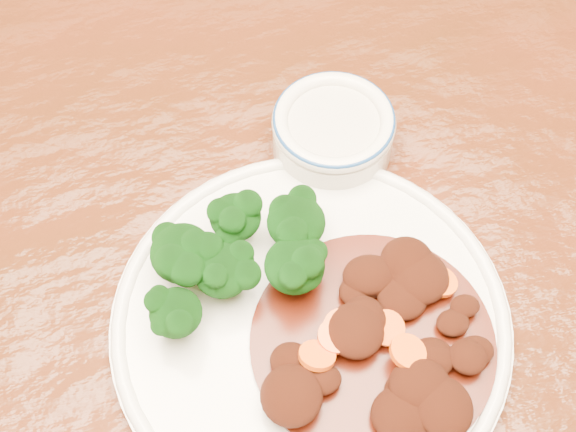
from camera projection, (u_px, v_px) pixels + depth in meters
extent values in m
cube|color=#4E1D0D|center=(278.00, 242.00, 0.67)|extent=(1.57, 1.03, 0.04)
cylinder|color=white|center=(311.00, 324.00, 0.61)|extent=(0.30, 0.30, 0.01)
torus|color=white|center=(311.00, 320.00, 0.60)|extent=(0.30, 0.30, 0.01)
cylinder|color=#60904A|center=(179.00, 325.00, 0.59)|extent=(0.01, 0.01, 0.02)
ellipsoid|color=black|center=(176.00, 313.00, 0.57)|extent=(0.04, 0.04, 0.03)
cylinder|color=#60904A|center=(225.00, 285.00, 0.61)|extent=(0.01, 0.01, 0.02)
ellipsoid|color=black|center=(222.00, 271.00, 0.59)|extent=(0.04, 0.04, 0.03)
cylinder|color=#60904A|center=(294.00, 280.00, 0.61)|extent=(0.01, 0.01, 0.02)
ellipsoid|color=black|center=(295.00, 266.00, 0.59)|extent=(0.05, 0.05, 0.04)
cylinder|color=#60904A|center=(296.00, 238.00, 0.63)|extent=(0.01, 0.01, 0.02)
ellipsoid|color=black|center=(296.00, 222.00, 0.61)|extent=(0.05, 0.05, 0.04)
cylinder|color=#60904A|center=(186.00, 269.00, 0.61)|extent=(0.01, 0.01, 0.02)
ellipsoid|color=black|center=(182.00, 253.00, 0.59)|extent=(0.05, 0.05, 0.04)
cylinder|color=#60904A|center=(237.00, 232.00, 0.63)|extent=(0.01, 0.01, 0.02)
ellipsoid|color=black|center=(235.00, 217.00, 0.61)|extent=(0.04, 0.04, 0.03)
cylinder|color=#4A1308|center=(373.00, 342.00, 0.59)|extent=(0.18, 0.18, 0.00)
ellipsoid|color=black|center=(402.00, 414.00, 0.55)|extent=(0.04, 0.04, 0.02)
ellipsoid|color=black|center=(420.00, 277.00, 0.60)|extent=(0.04, 0.05, 0.02)
ellipsoid|color=black|center=(407.00, 260.00, 0.61)|extent=(0.04, 0.04, 0.02)
ellipsoid|color=black|center=(453.00, 323.00, 0.59)|extent=(0.02, 0.02, 0.01)
ellipsoid|color=black|center=(402.00, 297.00, 0.60)|extent=(0.04, 0.04, 0.02)
ellipsoid|color=black|center=(475.00, 351.00, 0.58)|extent=(0.03, 0.02, 0.01)
ellipsoid|color=black|center=(291.00, 396.00, 0.55)|extent=(0.04, 0.05, 0.02)
ellipsoid|color=black|center=(406.00, 390.00, 0.56)|extent=(0.03, 0.03, 0.02)
ellipsoid|color=black|center=(291.00, 391.00, 0.56)|extent=(0.03, 0.03, 0.02)
ellipsoid|color=black|center=(355.00, 331.00, 0.58)|extent=(0.04, 0.04, 0.02)
ellipsoid|color=black|center=(420.00, 385.00, 0.56)|extent=(0.04, 0.04, 0.02)
ellipsoid|color=black|center=(322.00, 380.00, 0.56)|extent=(0.03, 0.02, 0.01)
ellipsoid|color=black|center=(465.00, 306.00, 0.59)|extent=(0.02, 0.02, 0.01)
ellipsoid|color=black|center=(443.00, 407.00, 0.55)|extent=(0.04, 0.04, 0.02)
ellipsoid|color=black|center=(354.00, 292.00, 0.60)|extent=(0.02, 0.02, 0.01)
ellipsoid|color=black|center=(372.00, 285.00, 0.61)|extent=(0.02, 0.02, 0.01)
ellipsoid|color=black|center=(364.00, 317.00, 0.58)|extent=(0.03, 0.03, 0.02)
ellipsoid|color=black|center=(290.00, 360.00, 0.57)|extent=(0.03, 0.03, 0.01)
ellipsoid|color=black|center=(410.00, 268.00, 0.61)|extent=(0.04, 0.04, 0.02)
ellipsoid|color=black|center=(369.00, 275.00, 0.60)|extent=(0.04, 0.03, 0.02)
ellipsoid|color=black|center=(431.00, 358.00, 0.57)|extent=(0.03, 0.03, 0.02)
ellipsoid|color=black|center=(468.00, 357.00, 0.57)|extent=(0.03, 0.03, 0.01)
cylinder|color=#F9530D|center=(387.00, 328.00, 0.58)|extent=(0.04, 0.04, 0.01)
cylinder|color=#F9530D|center=(341.00, 327.00, 0.58)|extent=(0.04, 0.04, 0.01)
cylinder|color=#F9530D|center=(440.00, 282.00, 0.60)|extent=(0.04, 0.04, 0.01)
cylinder|color=#F9530D|center=(336.00, 336.00, 0.57)|extent=(0.04, 0.04, 0.01)
cylinder|color=#F9530D|center=(408.00, 352.00, 0.56)|extent=(0.03, 0.03, 0.01)
cylinder|color=#F9530D|center=(317.00, 356.00, 0.57)|extent=(0.03, 0.03, 0.02)
cylinder|color=white|center=(333.00, 138.00, 0.68)|extent=(0.10, 0.10, 0.03)
cylinder|color=beige|center=(334.00, 124.00, 0.67)|extent=(0.08, 0.08, 0.01)
torus|color=white|center=(334.00, 121.00, 0.66)|extent=(0.10, 0.10, 0.01)
torus|color=navy|center=(334.00, 119.00, 0.66)|extent=(0.10, 0.10, 0.00)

